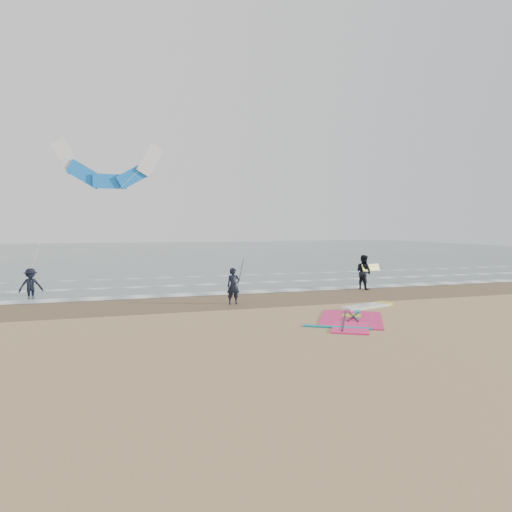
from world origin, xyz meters
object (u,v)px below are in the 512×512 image
object	(u,v)px
windsurf_rig	(357,315)
person_walking	(364,272)
person_standing	(233,286)
person_wading	(31,279)
surf_kite	(109,170)

from	to	relation	value
windsurf_rig	person_walking	distance (m)	8.15
person_standing	person_wading	bearing A→B (deg)	149.66
person_wading	surf_kite	bearing A→B (deg)	17.89
windsurf_rig	person_standing	bearing A→B (deg)	134.18
person_standing	person_wading	size ratio (longest dim) A/B	0.94
person_standing	person_walking	world-z (taller)	person_walking
person_walking	person_wading	xyz separation A→B (m)	(-17.71, 2.66, -0.09)
person_standing	person_walking	distance (m)	8.77
windsurf_rig	person_wading	xyz separation A→B (m)	(-13.42, 9.52, 0.86)
person_wading	person_standing	bearing A→B (deg)	-46.43
person_standing	person_walking	bearing A→B (deg)	17.31
windsurf_rig	surf_kite	distance (m)	16.93
person_wading	surf_kite	world-z (taller)	surf_kite
person_standing	surf_kite	world-z (taller)	surf_kite
windsurf_rig	surf_kite	world-z (taller)	surf_kite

